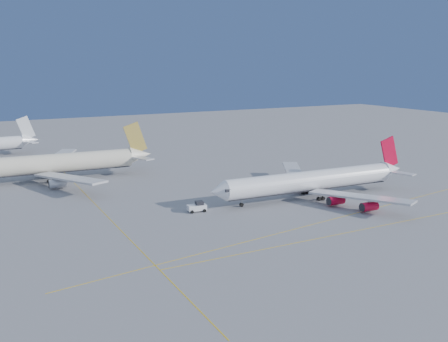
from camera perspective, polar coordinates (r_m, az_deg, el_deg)
ground at (r=120.46m, az=8.39°, el=-5.26°), size 500.00×500.00×0.00m
taxiway_lines at (r=118.03m, az=0.75°, el=-5.48°), size 118.86×140.00×0.02m
airliner_virgin at (r=138.06m, az=10.31°, el=-1.08°), size 61.86×55.57×15.27m
airliner_etihad at (r=164.57m, az=-19.26°, el=0.78°), size 65.47×60.45×17.09m
pushback_tug at (r=123.63m, az=-3.06°, el=-4.10°), size 4.78×3.22×2.56m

